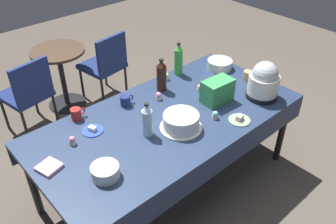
{
  "coord_description": "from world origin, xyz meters",
  "views": [
    {
      "loc": [
        -1.52,
        -1.7,
        2.42
      ],
      "look_at": [
        0.0,
        0.0,
        0.8
      ],
      "focal_mm": 37.81,
      "sensor_mm": 36.0,
      "label": 1
    }
  ],
  "objects_px": {
    "dessert_plate_cobalt": "(93,130)",
    "cupcake_rose": "(215,115)",
    "soda_bottle_cola": "(161,76)",
    "cupcake_cocoa": "(200,88)",
    "cupcake_lemon": "(159,96)",
    "maroon_chair_right": "(106,63)",
    "dessert_plate_coral": "(222,81)",
    "soda_carton": "(217,91)",
    "maroon_chair_left": "(28,91)",
    "dessert_plate_sage": "(239,119)",
    "coffee_mug_tan": "(248,75)",
    "glass_salad_bowl": "(220,64)",
    "frosted_layer_cake": "(181,122)",
    "ceramic_snack_bowl": "(105,172)",
    "potluck_table": "(168,123)",
    "slow_cooker": "(264,81)",
    "cupcake_berry": "(72,141)",
    "round_cafe_table": "(61,68)",
    "soda_bottle_lime_soda": "(179,60)",
    "cupcake_mint": "(167,77)",
    "soda_bottle_water": "(147,120)",
    "coffee_mug_navy": "(126,100)"
  },
  "relations": [
    {
      "from": "dessert_plate_sage",
      "to": "cupcake_cocoa",
      "type": "xyz_separation_m",
      "value": [
        0.08,
        0.51,
        0.02
      ]
    },
    {
      "from": "dessert_plate_cobalt",
      "to": "round_cafe_table",
      "type": "xyz_separation_m",
      "value": [
        0.49,
        1.53,
        -0.26
      ]
    },
    {
      "from": "frosted_layer_cake",
      "to": "coffee_mug_tan",
      "type": "relative_size",
      "value": 2.7
    },
    {
      "from": "frosted_layer_cake",
      "to": "cupcake_cocoa",
      "type": "relative_size",
      "value": 4.83
    },
    {
      "from": "dessert_plate_sage",
      "to": "round_cafe_table",
      "type": "height_order",
      "value": "dessert_plate_sage"
    },
    {
      "from": "ceramic_snack_bowl",
      "to": "cupcake_mint",
      "type": "xyz_separation_m",
      "value": [
        1.12,
        0.67,
        -0.01
      ]
    },
    {
      "from": "dessert_plate_cobalt",
      "to": "cupcake_rose",
      "type": "bearing_deg",
      "value": -32.12
    },
    {
      "from": "dessert_plate_coral",
      "to": "glass_salad_bowl",
      "type": "bearing_deg",
      "value": 46.77
    },
    {
      "from": "slow_cooker",
      "to": "soda_bottle_cola",
      "type": "xyz_separation_m",
      "value": [
        -0.57,
        0.67,
        -0.01
      ]
    },
    {
      "from": "dessert_plate_cobalt",
      "to": "dessert_plate_coral",
      "type": "relative_size",
      "value": 0.94
    },
    {
      "from": "slow_cooker",
      "to": "dessert_plate_coral",
      "type": "relative_size",
      "value": 1.9
    },
    {
      "from": "potluck_table",
      "to": "ceramic_snack_bowl",
      "type": "distance_m",
      "value": 0.77
    },
    {
      "from": "ceramic_snack_bowl",
      "to": "soda_bottle_cola",
      "type": "bearing_deg",
      "value": 30.34
    },
    {
      "from": "maroon_chair_right",
      "to": "round_cafe_table",
      "type": "bearing_deg",
      "value": 154.08
    },
    {
      "from": "dessert_plate_sage",
      "to": "coffee_mug_tan",
      "type": "height_order",
      "value": "coffee_mug_tan"
    },
    {
      "from": "soda_carton",
      "to": "maroon_chair_left",
      "type": "xyz_separation_m",
      "value": [
        -1.0,
        1.66,
        -0.36
      ]
    },
    {
      "from": "glass_salad_bowl",
      "to": "dessert_plate_coral",
      "type": "xyz_separation_m",
      "value": [
        -0.19,
        -0.2,
        -0.03
      ]
    },
    {
      "from": "dessert_plate_coral",
      "to": "soda_bottle_cola",
      "type": "bearing_deg",
      "value": 150.93
    },
    {
      "from": "round_cafe_table",
      "to": "glass_salad_bowl",
      "type": "bearing_deg",
      "value": -57.18
    },
    {
      "from": "dessert_plate_coral",
      "to": "cupcake_lemon",
      "type": "distance_m",
      "value": 0.65
    },
    {
      "from": "soda_bottle_cola",
      "to": "cupcake_mint",
      "type": "bearing_deg",
      "value": 34.37
    },
    {
      "from": "soda_bottle_water",
      "to": "maroon_chair_left",
      "type": "height_order",
      "value": "soda_bottle_water"
    },
    {
      "from": "dessert_plate_sage",
      "to": "coffee_mug_navy",
      "type": "distance_m",
      "value": 0.94
    },
    {
      "from": "dessert_plate_cobalt",
      "to": "soda_bottle_lime_soda",
      "type": "xyz_separation_m",
      "value": [
        1.09,
        0.21,
        0.14
      ]
    },
    {
      "from": "cupcake_lemon",
      "to": "soda_bottle_cola",
      "type": "distance_m",
      "value": 0.2
    },
    {
      "from": "cupcake_mint",
      "to": "round_cafe_table",
      "type": "bearing_deg",
      "value": 108.21
    },
    {
      "from": "glass_salad_bowl",
      "to": "cupcake_lemon",
      "type": "height_order",
      "value": "glass_salad_bowl"
    },
    {
      "from": "cupcake_berry",
      "to": "soda_carton",
      "type": "distance_m",
      "value": 1.24
    },
    {
      "from": "cupcake_rose",
      "to": "cupcake_cocoa",
      "type": "distance_m",
      "value": 0.42
    },
    {
      "from": "maroon_chair_left",
      "to": "maroon_chair_right",
      "type": "bearing_deg",
      "value": -0.02
    },
    {
      "from": "cupcake_rose",
      "to": "ceramic_snack_bowl",
      "type": "bearing_deg",
      "value": 177.51
    },
    {
      "from": "dessert_plate_cobalt",
      "to": "soda_carton",
      "type": "distance_m",
      "value": 1.07
    },
    {
      "from": "dessert_plate_cobalt",
      "to": "soda_bottle_lime_soda",
      "type": "bearing_deg",
      "value": 11.13
    },
    {
      "from": "dessert_plate_sage",
      "to": "cupcake_rose",
      "type": "distance_m",
      "value": 0.19
    },
    {
      "from": "ceramic_snack_bowl",
      "to": "maroon_chair_right",
      "type": "distance_m",
      "value": 2.13
    },
    {
      "from": "ceramic_snack_bowl",
      "to": "coffee_mug_tan",
      "type": "xyz_separation_m",
      "value": [
        1.68,
        0.17,
        0.0
      ]
    },
    {
      "from": "soda_carton",
      "to": "potluck_table",
      "type": "bearing_deg",
      "value": 171.29
    },
    {
      "from": "soda_bottle_cola",
      "to": "cupcake_cocoa",
      "type": "bearing_deg",
      "value": -46.6
    },
    {
      "from": "cupcake_lemon",
      "to": "maroon_chair_right",
      "type": "xyz_separation_m",
      "value": [
        0.3,
        1.31,
        -0.29
      ]
    },
    {
      "from": "soda_bottle_water",
      "to": "slow_cooker",
      "type": "bearing_deg",
      "value": -13.49
    },
    {
      "from": "potluck_table",
      "to": "ceramic_snack_bowl",
      "type": "relative_size",
      "value": 11.87
    },
    {
      "from": "frosted_layer_cake",
      "to": "slow_cooker",
      "type": "bearing_deg",
      "value": -9.81
    },
    {
      "from": "slow_cooker",
      "to": "cupcake_mint",
      "type": "height_order",
      "value": "slow_cooker"
    },
    {
      "from": "dessert_plate_cobalt",
      "to": "cupcake_rose",
      "type": "xyz_separation_m",
      "value": [
        0.81,
        -0.51,
        0.02
      ]
    },
    {
      "from": "dessert_plate_sage",
      "to": "maroon_chair_right",
      "type": "distance_m",
      "value": 1.98
    },
    {
      "from": "cupcake_rose",
      "to": "maroon_chair_left",
      "type": "distance_m",
      "value": 2.01
    },
    {
      "from": "glass_salad_bowl",
      "to": "soda_bottle_cola",
      "type": "xyz_separation_m",
      "value": [
        -0.69,
        0.08,
        0.1
      ]
    },
    {
      "from": "soda_bottle_cola",
      "to": "frosted_layer_cake",
      "type": "bearing_deg",
      "value": -116.31
    },
    {
      "from": "dessert_plate_cobalt",
      "to": "maroon_chair_right",
      "type": "distance_m",
      "value": 1.64
    },
    {
      "from": "glass_salad_bowl",
      "to": "dessert_plate_coral",
      "type": "bearing_deg",
      "value": -133.23
    }
  ]
}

